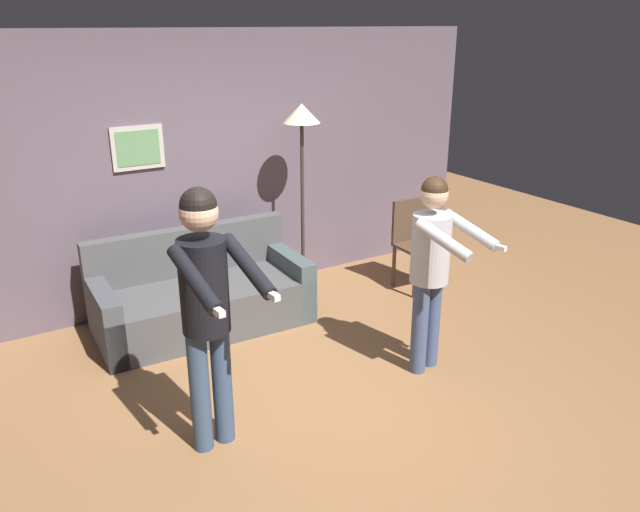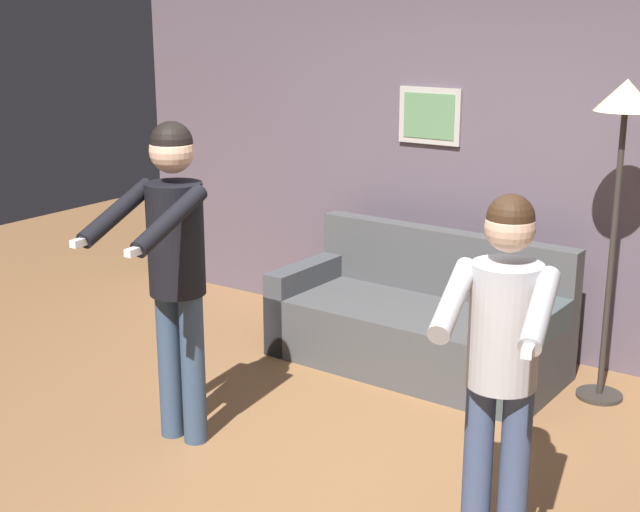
{
  "view_description": "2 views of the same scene",
  "coord_description": "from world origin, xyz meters",
  "px_view_note": "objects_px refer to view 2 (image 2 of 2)",
  "views": [
    {
      "loc": [
        -2.11,
        -3.35,
        2.65
      ],
      "look_at": [
        -0.03,
        0.02,
        1.16
      ],
      "focal_mm": 35.0,
      "sensor_mm": 36.0,
      "label": 1
    },
    {
      "loc": [
        2.27,
        -3.34,
        2.31
      ],
      "look_at": [
        -0.04,
        0.09,
        1.16
      ],
      "focal_mm": 50.0,
      "sensor_mm": 36.0,
      "label": 2
    }
  ],
  "objects_px": {
    "person_standing_right": "(502,345)",
    "torchiere_lamp": "(623,132)",
    "person_standing_left": "(174,252)",
    "couch": "(419,326)"
  },
  "relations": [
    {
      "from": "couch",
      "to": "torchiere_lamp",
      "type": "distance_m",
      "value": 1.8
    },
    {
      "from": "person_standing_right",
      "to": "torchiere_lamp",
      "type": "bearing_deg",
      "value": 92.49
    },
    {
      "from": "torchiere_lamp",
      "to": "person_standing_right",
      "type": "bearing_deg",
      "value": -87.51
    },
    {
      "from": "couch",
      "to": "person_standing_right",
      "type": "distance_m",
      "value": 2.19
    },
    {
      "from": "person_standing_left",
      "to": "person_standing_right",
      "type": "distance_m",
      "value": 1.84
    },
    {
      "from": "torchiere_lamp",
      "to": "person_standing_left",
      "type": "height_order",
      "value": "torchiere_lamp"
    },
    {
      "from": "couch",
      "to": "person_standing_right",
      "type": "height_order",
      "value": "person_standing_right"
    },
    {
      "from": "couch",
      "to": "person_standing_left",
      "type": "relative_size",
      "value": 1.09
    },
    {
      "from": "torchiere_lamp",
      "to": "person_standing_left",
      "type": "xyz_separation_m",
      "value": [
        -1.76,
        -1.85,
        -0.56
      ]
    },
    {
      "from": "couch",
      "to": "person_standing_left",
      "type": "bearing_deg",
      "value": -109.09
    }
  ]
}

